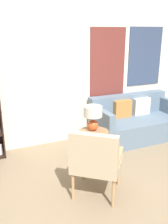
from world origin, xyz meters
The scene contains 6 objects.
ground_plane centered at (0.00, 0.00, 0.00)m, with size 14.00×14.00×0.00m, color #847056.
wall_back centered at (0.05, 2.03, 1.35)m, with size 6.40×0.08×2.70m.
armchair centered at (-0.16, 0.17, 0.54)m, with size 0.81×0.81×0.92m.
couch centered at (1.41, 1.58, 0.32)m, with size 1.72×0.86×0.83m.
side_table centered at (0.23, 1.02, 0.46)m, with size 0.48×0.48×0.53m.
table_lamp centered at (0.24, 1.07, 0.78)m, with size 0.29×0.29×0.40m.
Camera 1 is at (-1.40, -2.26, 2.03)m, focal length 40.00 mm.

